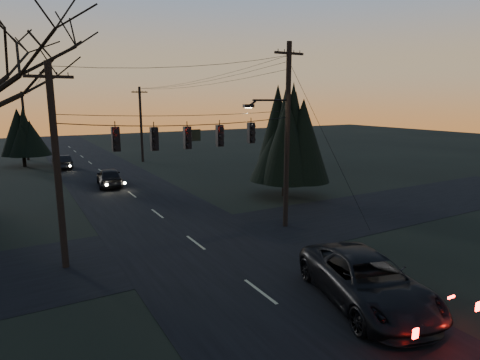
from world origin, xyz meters
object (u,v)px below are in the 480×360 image
evergreen_right (285,138)px  sedan_oncoming_a (109,177)px  utility_pole_far_l (29,160)px  suv_near (367,281)px  utility_pole_far_r (143,162)px  sedan_oncoming_b (62,162)px  utility_pole_left (66,267)px  utility_pole_right (285,226)px

evergreen_right → sedan_oncoming_a: size_ratio=1.64×
utility_pole_far_l → suv_near: utility_pole_far_l is taller
utility_pole_far_r → utility_pole_far_l: utility_pole_far_r is taller
evergreen_right → sedan_oncoming_a: evergreen_right is taller
utility_pole_far_r → sedan_oncoming_a: 13.66m
suv_near → sedan_oncoming_b: 36.36m
utility_pole_left → sedan_oncoming_b: utility_pole_left is taller
utility_pole_far_l → sedan_oncoming_a: (5.20, -20.10, 0.77)m
evergreen_right → sedan_oncoming_a: bearing=137.0°
utility_pole_left → utility_pole_far_l: (0.00, 36.00, 0.00)m
suv_near → utility_pole_far_l: bearing=116.6°
utility_pole_far_r → sedan_oncoming_b: size_ratio=2.03×
utility_pole_far_r → sedan_oncoming_a: size_ratio=1.88×
utility_pole_left → sedan_oncoming_b: 27.47m
evergreen_right → utility_pole_left: bearing=-159.1°
utility_pole_left → utility_pole_right: bearing=0.0°
utility_pole_far_l → utility_pole_far_r: bearing=-34.8°
utility_pole_far_r → sedan_oncoming_a: (-6.30, -12.10, 0.77)m
utility_pole_right → suv_near: bearing=-107.9°
utility_pole_right → evergreen_right: 8.55m
evergreen_right → suv_near: bearing=-115.8°
utility_pole_left → sedan_oncoming_a: (5.20, 15.90, 0.77)m
suv_near → sedan_oncoming_a: 24.72m
utility_pole_left → utility_pole_far_r: size_ratio=1.00×
utility_pole_far_l → sedan_oncoming_b: (2.80, -8.69, 0.69)m
utility_pole_far_r → utility_pole_far_l: bearing=145.2°
utility_pole_far_l → sedan_oncoming_b: bearing=-72.1°
utility_pole_far_l → evergreen_right: 34.15m
sedan_oncoming_a → sedan_oncoming_b: bearing=-71.3°
utility_pole_right → suv_near: (-2.76, -8.56, 0.85)m
utility_pole_right → utility_pole_left: (-11.50, 0.00, 0.00)m
suv_near → sedan_oncoming_b: suv_near is taller
utility_pole_right → sedan_oncoming_b: bearing=107.7°
utility_pole_right → sedan_oncoming_b: (-8.70, 27.31, 0.69)m
sedan_oncoming_a → suv_near: bearing=105.1°
utility_pole_right → evergreen_right: bearing=54.6°
utility_pole_far_l → sedan_oncoming_b: utility_pole_far_l is taller
utility_pole_left → suv_near: bearing=-44.4°
sedan_oncoming_a → sedan_oncoming_b: size_ratio=1.08×
suv_near → sedan_oncoming_a: suv_near is taller
utility_pole_right → sedan_oncoming_a: (-6.30, 15.90, 0.77)m
utility_pole_right → utility_pole_left: bearing=180.0°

